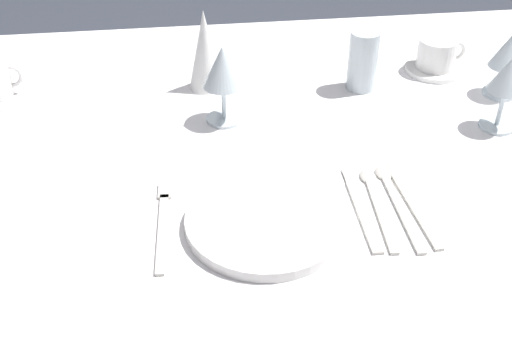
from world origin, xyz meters
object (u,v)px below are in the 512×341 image
Objects in this scene: spoon_dessert at (394,196)px; spoon_tea at (406,193)px; dinner_plate at (266,221)px; coffee_cup_right at (437,53)px; dinner_knife at (362,210)px; fork_outer at (163,221)px; drink_tumbler at (363,64)px; wine_glass_centre at (509,54)px; wine_glass_left at (223,70)px; spoon_soup at (375,198)px; wine_glass_right at (507,78)px; napkin_folded at (205,50)px.

spoon_dessert is 0.02m from spoon_tea.
coffee_cup_right is at bearing 47.11° from dinner_plate.
dinner_knife is 0.07m from spoon_dessert.
drink_tumbler is at bearing 43.15° from fork_outer.
spoon_dessert is at bearing -135.58° from wine_glass_centre.
drink_tumbler reaches higher than fork_outer.
wine_glass_left reaches higher than fork_outer.
fork_outer is 0.38m from spoon_dessert.
wine_glass_centre is (0.53, 0.35, 0.08)m from dinner_plate.
spoon_soup is at bearing 2.51° from fork_outer.
fork_outer is 1.50× the size of wine_glass_right.
coffee_cup_right is 0.73× the size of wine_glass_right.
wine_glass_left is (-0.22, 0.28, 0.10)m from spoon_soup.
coffee_cup_right is (0.20, 0.42, 0.04)m from spoon_tea.
wine_glass_centre reaches higher than spoon_tea.
wine_glass_right is (-0.06, -0.12, 0.01)m from wine_glass_centre.
drink_tumbler is (-0.28, 0.06, -0.04)m from wine_glass_centre.
spoon_dessert is at bearing -95.93° from drink_tumbler.
wine_glass_left is (-0.57, -0.03, 0.02)m from wine_glass_centre.
coffee_cup_right is 0.68× the size of wine_glass_left.
drink_tumbler is (-0.18, -0.05, 0.01)m from coffee_cup_right.
wine_glass_left is at bearing -162.09° from drink_tumbler.
spoon_soup is at bearing -59.25° from napkin_folded.
spoon_tea is (0.05, 0.01, 0.00)m from spoon_soup.
spoon_tea is 0.47m from coffee_cup_right.
spoon_soup is 1.60× the size of wine_glass_centre.
dinner_plate is at bearing -174.28° from dinner_knife.
drink_tumbler is at bearing 87.18° from spoon_tea.
dinner_plate is at bearing -132.89° from coffee_cup_right.
spoon_soup is at bearing 12.93° from dinner_plate.
coffee_cup_right is 0.19m from drink_tumbler.
napkin_folded is at bearing 123.97° from spoon_dessert.
napkin_folded is at bearing 97.65° from dinner_plate.
coffee_cup_right is at bearing 1.36° from napkin_folded.
coffee_cup_right reaches higher than fork_outer.
drink_tumbler reaches higher than spoon_dessert.
wine_glass_centre is at bearing 41.79° from dinner_knife.
wine_glass_centre is 1.06× the size of drink_tumbler.
napkin_folded is at bearing 77.47° from fork_outer.
dinner_plate reaches higher than spoon_dessert.
spoon_dessert is at bearing 24.45° from dinner_knife.
dinner_knife is 0.51m from wine_glass_centre.
wine_glass_right is 0.85× the size of napkin_folded.
spoon_soup is 0.05m from spoon_tea.
wine_glass_right is at bearing -22.70° from napkin_folded.
coffee_cup_right is at bearing 98.83° from wine_glass_right.
napkin_folded is (0.10, 0.43, 0.08)m from fork_outer.
spoon_dessert and spoon_tea have the same top height.
wine_glass_right is at bearing 38.23° from spoon_tea.
spoon_dessert is 0.39m from wine_glass_left.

